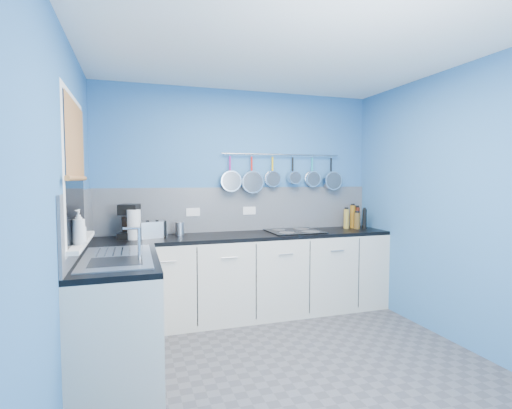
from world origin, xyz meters
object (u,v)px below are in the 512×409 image
paper_towel (134,225)px  toaster (152,229)px  soap_bottle_b (80,231)px  coffee_maker (129,221)px  soap_bottle_a (79,227)px  hob (294,231)px  canister (180,229)px

paper_towel → toaster: paper_towel is taller
soap_bottle_b → toaster: size_ratio=0.67×
paper_towel → coffee_maker: (-0.04, 0.08, 0.02)m
paper_towel → soap_bottle_a: bearing=-107.6°
soap_bottle_b → coffee_maker: coffee_maker is taller
soap_bottle_b → toaster: soap_bottle_b is taller
soap_bottle_a → paper_towel: 1.18m
coffee_maker → hob: 1.78m
paper_towel → coffee_maker: size_ratio=0.85×
canister → soap_bottle_b: bearing=-123.8°
hob → soap_bottle_a: bearing=-151.3°
soap_bottle_a → coffee_maker: 1.25m
soap_bottle_a → canister: 1.52m
toaster → canister: toaster is taller
toaster → paper_towel: bearing=-174.4°
soap_bottle_b → hob: bearing=27.7°
soap_bottle_b → paper_towel: size_ratio=0.59×
canister → paper_towel: bearing=-163.0°
hob → canister: bearing=174.4°
canister → soap_bottle_a: bearing=-122.8°
soap_bottle_b → paper_towel: bearing=71.7°
soap_bottle_b → coffee_maker: bearing=74.9°
soap_bottle_a → paper_towel: size_ratio=0.82×
hob → paper_towel: bearing=-179.5°
soap_bottle_b → paper_towel: (0.36, 1.08, -0.09)m
toaster → hob: size_ratio=0.44×
soap_bottle_b → coffee_maker: 1.20m
paper_towel → toaster: bearing=19.2°
paper_towel → hob: paper_towel is taller
paper_towel → canister: size_ratio=2.11×
soap_bottle_b → soap_bottle_a: bearing=-90.0°
soap_bottle_a → canister: size_ratio=1.73×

